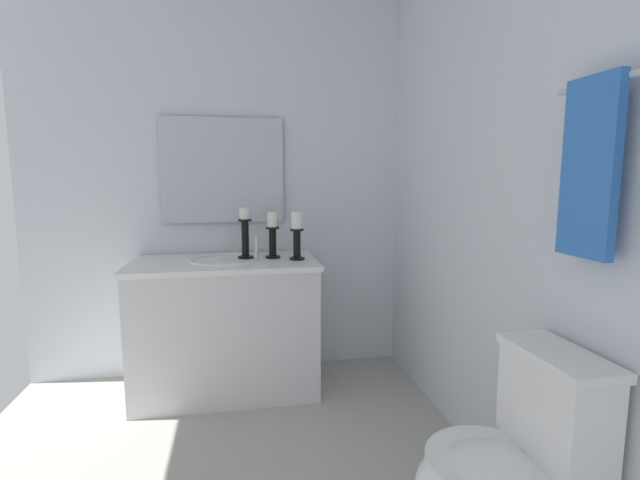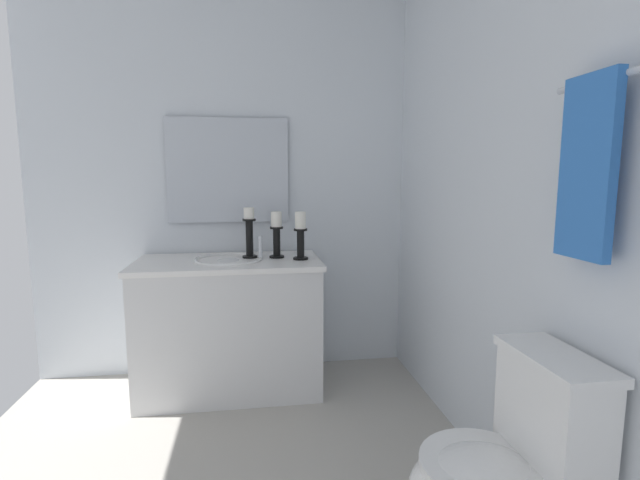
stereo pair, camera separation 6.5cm
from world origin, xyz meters
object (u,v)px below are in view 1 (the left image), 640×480
object	(u,v)px
candle_holder_short	(273,234)
toilet	(507,471)
vanity_cabinet	(226,326)
candle_holder_mid	(245,232)
sink_basin	(225,267)
mirror	(223,171)
towel_near_vanity	(589,168)
candle_holder_tall	(297,234)

from	to	relation	value
candle_holder_short	toilet	xyz separation A→B (m)	(1.53, 0.61, -0.58)
vanity_cabinet	candle_holder_mid	world-z (taller)	candle_holder_mid
vanity_cabinet	sink_basin	size ratio (longest dim) A/B	2.72
mirror	towel_near_vanity	distance (m)	2.09
vanity_cabinet	sink_basin	world-z (taller)	sink_basin
vanity_cabinet	candle_holder_short	xyz separation A→B (m)	(-0.04, 0.29, 0.55)
mirror	candle_holder_tall	distance (m)	0.65
mirror	toilet	xyz separation A→B (m)	(1.77, 0.90, -0.96)
toilet	towel_near_vanity	distance (m)	0.97
vanity_cabinet	candle_holder_short	size ratio (longest dim) A/B	3.89
mirror	towel_near_vanity	world-z (taller)	mirror
candle_holder_mid	towel_near_vanity	size ratio (longest dim) A/B	0.58
toilet	towel_near_vanity	bearing A→B (deg)	88.54
mirror	sink_basin	bearing A→B (deg)	0.20
candle_holder_mid	towel_near_vanity	world-z (taller)	towel_near_vanity
vanity_cabinet	candle_holder_mid	size ratio (longest dim) A/B	3.58
candle_holder_tall	candle_holder_short	size ratio (longest dim) A/B	1.01
candle_holder_short	toilet	distance (m)	1.75
candle_holder_mid	towel_near_vanity	bearing A→B (deg)	31.91
mirror	candle_holder_tall	world-z (taller)	mirror
vanity_cabinet	toilet	distance (m)	1.74
mirror	candle_holder_mid	xyz separation A→B (m)	(0.21, 0.13, -0.37)
mirror	toilet	distance (m)	2.21
candle_holder_short	sink_basin	bearing A→B (deg)	-81.79
sink_basin	mirror	size ratio (longest dim) A/B	0.53
vanity_cabinet	towel_near_vanity	distance (m)	2.07
candle_holder_mid	toilet	bearing A→B (deg)	26.27
candle_holder_tall	toilet	world-z (taller)	candle_holder_tall
candle_holder_tall	toilet	bearing A→B (deg)	17.91
vanity_cabinet	mirror	distance (m)	0.97
vanity_cabinet	mirror	world-z (taller)	mirror
candle_holder_tall	towel_near_vanity	bearing A→B (deg)	24.80
mirror	towel_near_vanity	bearing A→B (deg)	31.74
sink_basin	vanity_cabinet	bearing A→B (deg)	-90.00
mirror	vanity_cabinet	bearing A→B (deg)	-0.01
vanity_cabinet	sink_basin	xyz separation A→B (m)	(0.00, 0.00, 0.36)
vanity_cabinet	candle_holder_short	bearing A→B (deg)	98.18
vanity_cabinet	towel_near_vanity	bearing A→B (deg)	36.28
sink_basin	candle_holder_mid	xyz separation A→B (m)	(-0.07, 0.13, 0.20)
candle_holder_short	toilet	size ratio (longest dim) A/B	0.37
vanity_cabinet	towel_near_vanity	world-z (taller)	towel_near_vanity
candle_holder_short	candle_holder_tall	bearing A→B (deg)	59.04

